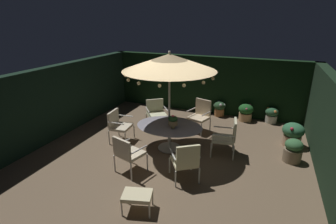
{
  "coord_description": "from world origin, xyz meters",
  "views": [
    {
      "loc": [
        2.22,
        -5.51,
        3.47
      ],
      "look_at": [
        -0.14,
        0.3,
        1.13
      ],
      "focal_mm": 26.71,
      "sensor_mm": 36.0,
      "label": 1
    }
  ],
  "objects_px": {
    "patio_chair_southwest": "(127,152)",
    "patio_chair_southeast": "(156,111)",
    "patio_chair_north": "(186,160)",
    "potted_plant_back_right": "(246,112)",
    "patio_dining_table": "(169,129)",
    "potted_plant_left_far": "(293,150)",
    "patio_chair_east": "(200,114)",
    "patio_chair_south": "(118,124)",
    "potted_plant_back_left": "(220,108)",
    "potted_plant_right_near": "(272,115)",
    "centerpiece_planter": "(173,121)",
    "patio_umbrella": "(169,62)",
    "potted_plant_back_center": "(293,134)",
    "ottoman_footrest": "(137,196)",
    "patio_chair_northeast": "(228,135)"
  },
  "relations": [
    {
      "from": "patio_chair_northeast",
      "to": "potted_plant_right_near",
      "type": "relative_size",
      "value": 1.83
    },
    {
      "from": "ottoman_footrest",
      "to": "centerpiece_planter",
      "type": "bearing_deg",
      "value": 94.85
    },
    {
      "from": "patio_chair_north",
      "to": "potted_plant_back_right",
      "type": "distance_m",
      "value": 4.37
    },
    {
      "from": "patio_chair_southwest",
      "to": "patio_chair_southeast",
      "type": "bearing_deg",
      "value": 100.8
    },
    {
      "from": "potted_plant_left_far",
      "to": "patio_chair_north",
      "type": "bearing_deg",
      "value": -141.18
    },
    {
      "from": "patio_chair_north",
      "to": "patio_chair_east",
      "type": "relative_size",
      "value": 0.95
    },
    {
      "from": "patio_dining_table",
      "to": "patio_chair_northeast",
      "type": "xyz_separation_m",
      "value": [
        1.57,
        0.25,
        -0.02
      ]
    },
    {
      "from": "potted_plant_back_right",
      "to": "potted_plant_left_far",
      "type": "bearing_deg",
      "value": -59.59
    },
    {
      "from": "patio_chair_north",
      "to": "potted_plant_back_right",
      "type": "height_order",
      "value": "patio_chair_north"
    },
    {
      "from": "patio_chair_southeast",
      "to": "potted_plant_back_right",
      "type": "relative_size",
      "value": 1.52
    },
    {
      "from": "patio_chair_north",
      "to": "patio_chair_northeast",
      "type": "bearing_deg",
      "value": 66.86
    },
    {
      "from": "patio_dining_table",
      "to": "potted_plant_back_center",
      "type": "height_order",
      "value": "patio_dining_table"
    },
    {
      "from": "patio_chair_southeast",
      "to": "patio_umbrella",
      "type": "bearing_deg",
      "value": -51.9
    },
    {
      "from": "patio_chair_southwest",
      "to": "potted_plant_left_far",
      "type": "height_order",
      "value": "patio_chair_southwest"
    },
    {
      "from": "potted_plant_left_far",
      "to": "potted_plant_right_near",
      "type": "relative_size",
      "value": 1.12
    },
    {
      "from": "patio_chair_northeast",
      "to": "patio_chair_southeast",
      "type": "height_order",
      "value": "patio_chair_northeast"
    },
    {
      "from": "centerpiece_planter",
      "to": "patio_chair_northeast",
      "type": "bearing_deg",
      "value": 15.1
    },
    {
      "from": "patio_chair_south",
      "to": "potted_plant_left_far",
      "type": "bearing_deg",
      "value": 8.24
    },
    {
      "from": "potted_plant_back_left",
      "to": "potted_plant_right_near",
      "type": "bearing_deg",
      "value": 0.84
    },
    {
      "from": "potted_plant_back_center",
      "to": "potted_plant_right_near",
      "type": "relative_size",
      "value": 1.26
    },
    {
      "from": "patio_chair_east",
      "to": "potted_plant_back_left",
      "type": "xyz_separation_m",
      "value": [
        0.34,
        1.57,
        -0.28
      ]
    },
    {
      "from": "patio_chair_northeast",
      "to": "patio_chair_south",
      "type": "xyz_separation_m",
      "value": [
        -3.14,
        -0.39,
        -0.01
      ]
    },
    {
      "from": "centerpiece_planter",
      "to": "potted_plant_back_right",
      "type": "bearing_deg",
      "value": 62.36
    },
    {
      "from": "patio_chair_south",
      "to": "patio_chair_north",
      "type": "bearing_deg",
      "value": -25.01
    },
    {
      "from": "patio_umbrella",
      "to": "patio_chair_north",
      "type": "relative_size",
      "value": 2.79
    },
    {
      "from": "patio_dining_table",
      "to": "centerpiece_planter",
      "type": "height_order",
      "value": "centerpiece_planter"
    },
    {
      "from": "centerpiece_planter",
      "to": "potted_plant_back_left",
      "type": "xyz_separation_m",
      "value": [
        0.66,
        3.22,
        -0.61
      ]
    },
    {
      "from": "patio_chair_south",
      "to": "potted_plant_back_center",
      "type": "relative_size",
      "value": 1.36
    },
    {
      "from": "centerpiece_planter",
      "to": "potted_plant_back_center",
      "type": "bearing_deg",
      "value": 27.59
    },
    {
      "from": "patio_dining_table",
      "to": "patio_umbrella",
      "type": "distance_m",
      "value": 1.86
    },
    {
      "from": "patio_chair_southwest",
      "to": "ottoman_footrest",
      "type": "xyz_separation_m",
      "value": [
        0.81,
        -1.03,
        -0.24
      ]
    },
    {
      "from": "centerpiece_planter",
      "to": "patio_chair_northeast",
      "type": "xyz_separation_m",
      "value": [
        1.42,
        0.38,
        -0.35
      ]
    },
    {
      "from": "patio_umbrella",
      "to": "potted_plant_right_near",
      "type": "distance_m",
      "value": 4.62
    },
    {
      "from": "patio_chair_north",
      "to": "patio_chair_southwest",
      "type": "distance_m",
      "value": 1.38
    },
    {
      "from": "patio_dining_table",
      "to": "patio_chair_southwest",
      "type": "bearing_deg",
      "value": -106.55
    },
    {
      "from": "patio_chair_east",
      "to": "potted_plant_left_far",
      "type": "distance_m",
      "value": 2.9
    },
    {
      "from": "patio_dining_table",
      "to": "patio_chair_south",
      "type": "distance_m",
      "value": 1.58
    },
    {
      "from": "patio_chair_southeast",
      "to": "ottoman_footrest",
      "type": "height_order",
      "value": "patio_chair_southeast"
    },
    {
      "from": "patio_chair_north",
      "to": "patio_umbrella",
      "type": "bearing_deg",
      "value": 124.95
    },
    {
      "from": "potted_plant_back_left",
      "to": "patio_dining_table",
      "type": "bearing_deg",
      "value": -104.92
    },
    {
      "from": "patio_dining_table",
      "to": "potted_plant_left_far",
      "type": "distance_m",
      "value": 3.27
    },
    {
      "from": "centerpiece_planter",
      "to": "potted_plant_back_center",
      "type": "relative_size",
      "value": 0.54
    },
    {
      "from": "patio_chair_north",
      "to": "potted_plant_left_far",
      "type": "distance_m",
      "value": 2.96
    },
    {
      "from": "patio_chair_east",
      "to": "patio_chair_northeast",
      "type": "bearing_deg",
      "value": -49.36
    },
    {
      "from": "patio_chair_southeast",
      "to": "potted_plant_back_left",
      "type": "height_order",
      "value": "patio_chair_southeast"
    },
    {
      "from": "centerpiece_planter",
      "to": "patio_chair_east",
      "type": "xyz_separation_m",
      "value": [
        0.33,
        1.65,
        -0.33
      ]
    },
    {
      "from": "patio_chair_southwest",
      "to": "potted_plant_back_center",
      "type": "distance_m",
      "value": 4.75
    },
    {
      "from": "patio_umbrella",
      "to": "potted_plant_right_near",
      "type": "height_order",
      "value": "patio_umbrella"
    },
    {
      "from": "patio_umbrella",
      "to": "patio_chair_northeast",
      "type": "height_order",
      "value": "patio_umbrella"
    },
    {
      "from": "potted_plant_back_right",
      "to": "potted_plant_right_near",
      "type": "distance_m",
      "value": 0.89
    }
  ]
}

